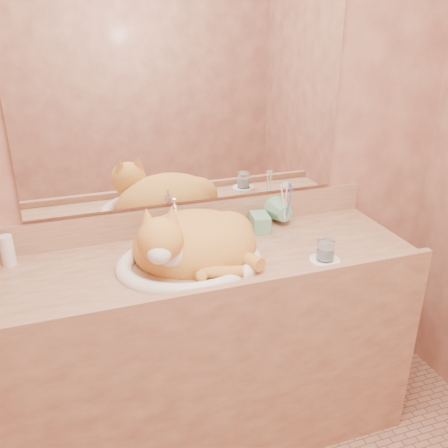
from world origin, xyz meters
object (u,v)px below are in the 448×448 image
object	(u,v)px
water_glass	(326,250)
vanity_counter	(211,349)
toothbrush_cup	(286,216)
cat	(192,241)
soap_dispenser	(263,218)
sink_basin	(189,243)

from	to	relation	value
water_glass	vanity_counter	bearing A→B (deg)	156.91
vanity_counter	toothbrush_cup	xyz separation A→B (m)	(0.39, 0.16, 0.48)
toothbrush_cup	cat	bearing A→B (deg)	-160.48
vanity_counter	cat	world-z (taller)	cat
cat	soap_dispenser	size ratio (longest dim) A/B	2.94
soap_dispenser	water_glass	xyz separation A→B (m)	(0.13, -0.29, -0.03)
vanity_counter	toothbrush_cup	world-z (taller)	toothbrush_cup
water_glass	toothbrush_cup	bearing A→B (deg)	90.90
vanity_counter	soap_dispenser	distance (m)	0.59
vanity_counter	soap_dispenser	size ratio (longest dim) A/B	9.92
cat	toothbrush_cup	xyz separation A→B (m)	(0.46, 0.16, -0.03)
cat	sink_basin	bearing A→B (deg)	-117.53
cat	toothbrush_cup	bearing A→B (deg)	28.17
cat	toothbrush_cup	world-z (taller)	cat
cat	water_glass	bearing A→B (deg)	-11.17
toothbrush_cup	water_glass	xyz separation A→B (m)	(0.01, -0.33, -0.01)
sink_basin	soap_dispenser	xyz separation A→B (m)	(0.35, 0.14, -0.00)
toothbrush_cup	water_glass	bearing A→B (deg)	-89.10
sink_basin	water_glass	xyz separation A→B (m)	(0.48, -0.15, -0.04)
vanity_counter	soap_dispenser	world-z (taller)	soap_dispenser
cat	soap_dispenser	bearing A→B (deg)	28.16
sink_basin	soap_dispenser	world-z (taller)	sink_basin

